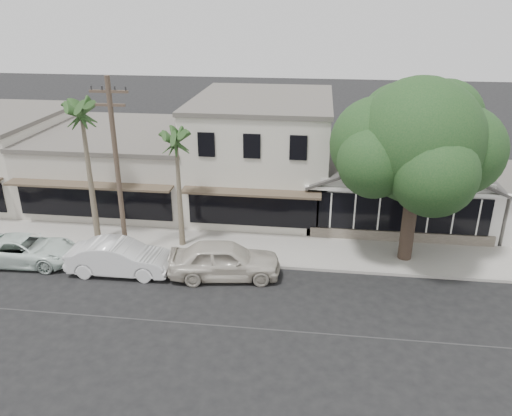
# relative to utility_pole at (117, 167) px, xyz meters

# --- Properties ---
(ground) EXTENTS (140.00, 140.00, 0.00)m
(ground) POSITION_rel_utility_pole_xyz_m (9.00, -5.20, -4.79)
(ground) COLOR black
(ground) RESTS_ON ground
(sidewalk_north) EXTENTS (90.00, 3.50, 0.15)m
(sidewalk_north) POSITION_rel_utility_pole_xyz_m (1.00, 1.55, -4.71)
(sidewalk_north) COLOR #9E9991
(sidewalk_north) RESTS_ON ground
(corner_shop) EXTENTS (10.40, 8.60, 5.10)m
(corner_shop) POSITION_rel_utility_pole_xyz_m (14.00, 7.27, -2.17)
(corner_shop) COLOR silver
(corner_shop) RESTS_ON ground
(row_building_near) EXTENTS (8.00, 10.00, 6.50)m
(row_building_near) POSITION_rel_utility_pole_xyz_m (6.00, 8.30, -1.54)
(row_building_near) COLOR beige
(row_building_near) RESTS_ON ground
(row_building_midnear) EXTENTS (10.00, 10.00, 4.20)m
(row_building_midnear) POSITION_rel_utility_pole_xyz_m (-3.00, 8.30, -2.69)
(row_building_midnear) COLOR beige
(row_building_midnear) RESTS_ON ground
(utility_pole) EXTENTS (1.80, 0.24, 9.00)m
(utility_pole) POSITION_rel_utility_pole_xyz_m (0.00, 0.00, 0.00)
(utility_pole) COLOR brown
(utility_pole) RESTS_ON ground
(car_0) EXTENTS (5.43, 2.78, 1.77)m
(car_0) POSITION_rel_utility_pole_xyz_m (5.33, -1.34, -3.90)
(car_0) COLOR beige
(car_0) RESTS_ON ground
(car_1) EXTENTS (4.92, 1.79, 1.61)m
(car_1) POSITION_rel_utility_pole_xyz_m (0.33, -1.63, -3.98)
(car_1) COLOR white
(car_1) RESTS_ON ground
(car_2) EXTENTS (5.17, 2.60, 1.40)m
(car_2) POSITION_rel_utility_pole_xyz_m (-4.67, -1.25, -4.09)
(car_2) COLOR silver
(car_2) RESTS_ON ground
(shade_tree) EXTENTS (8.17, 7.38, 9.06)m
(shade_tree) POSITION_rel_utility_pole_xyz_m (13.88, 1.64, 1.18)
(shade_tree) COLOR #45332A
(shade_tree) RESTS_ON ground
(palm_east) EXTENTS (2.25, 2.25, 6.70)m
(palm_east) POSITION_rel_utility_pole_xyz_m (2.53, 1.41, 0.94)
(palm_east) COLOR #726651
(palm_east) RESTS_ON ground
(palm_mid) EXTENTS (2.88, 2.88, 8.05)m
(palm_mid) POSITION_rel_utility_pole_xyz_m (-2.15, 1.43, 2.14)
(palm_mid) COLOR #726651
(palm_mid) RESTS_ON ground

